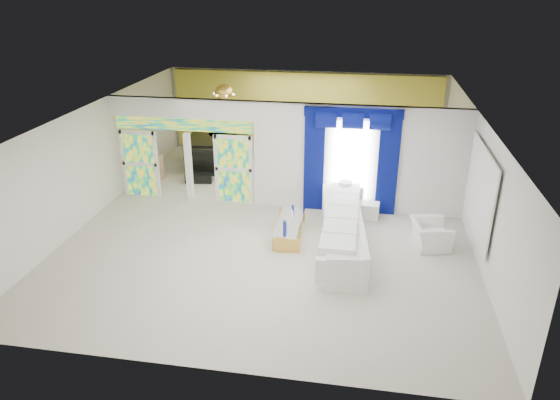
% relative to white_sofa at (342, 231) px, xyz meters
% --- Properties ---
extents(floor, '(12.00, 12.00, 0.00)m').
position_rel_white_sofa_xyz_m(floor, '(-1.84, 1.22, -0.40)').
color(floor, '#B7AF9E').
rests_on(floor, ground).
extents(dividing_wall, '(5.70, 0.18, 3.00)m').
position_rel_white_sofa_xyz_m(dividing_wall, '(0.31, 2.22, 1.10)').
color(dividing_wall, white).
rests_on(dividing_wall, ground).
extents(dividing_header, '(4.30, 0.18, 0.55)m').
position_rel_white_sofa_xyz_m(dividing_header, '(-4.69, 2.22, 2.32)').
color(dividing_header, white).
rests_on(dividing_header, dividing_wall).
extents(stained_panel_left, '(0.95, 0.04, 2.00)m').
position_rel_white_sofa_xyz_m(stained_panel_left, '(-6.12, 2.22, 0.60)').
color(stained_panel_left, '#994C3F').
rests_on(stained_panel_left, ground).
extents(stained_panel_right, '(0.95, 0.04, 2.00)m').
position_rel_white_sofa_xyz_m(stained_panel_right, '(-3.27, 2.22, 0.60)').
color(stained_panel_right, '#994C3F').
rests_on(stained_panel_right, ground).
extents(stained_transom, '(4.00, 0.05, 0.35)m').
position_rel_white_sofa_xyz_m(stained_transom, '(-4.69, 2.22, 1.85)').
color(stained_transom, '#994C3F').
rests_on(stained_transom, dividing_header).
extents(window_pane, '(1.00, 0.02, 2.30)m').
position_rel_white_sofa_xyz_m(window_pane, '(0.06, 2.12, 1.05)').
color(window_pane, white).
rests_on(window_pane, dividing_wall).
extents(blue_drape_left, '(0.55, 0.10, 2.80)m').
position_rel_white_sofa_xyz_m(blue_drape_left, '(-0.94, 2.09, 1.00)').
color(blue_drape_left, '#030A45').
rests_on(blue_drape_left, ground).
extents(blue_drape_right, '(0.55, 0.10, 2.80)m').
position_rel_white_sofa_xyz_m(blue_drape_right, '(1.06, 2.09, 1.00)').
color(blue_drape_right, '#030A45').
rests_on(blue_drape_right, ground).
extents(blue_pelmet, '(2.60, 0.12, 0.25)m').
position_rel_white_sofa_xyz_m(blue_pelmet, '(0.06, 2.09, 2.42)').
color(blue_pelmet, '#030A45').
rests_on(blue_pelmet, dividing_wall).
extents(wall_mirror, '(0.04, 2.70, 1.90)m').
position_rel_white_sofa_xyz_m(wall_mirror, '(3.10, 0.22, 1.15)').
color(wall_mirror, white).
rests_on(wall_mirror, ground).
extents(gold_curtains, '(9.70, 0.12, 2.90)m').
position_rel_white_sofa_xyz_m(gold_curtains, '(-1.84, 7.12, 1.10)').
color(gold_curtains, gold).
rests_on(gold_curtains, ground).
extents(white_sofa, '(1.35, 4.28, 0.80)m').
position_rel_white_sofa_xyz_m(white_sofa, '(0.00, 0.00, 0.00)').
color(white_sofa, white).
rests_on(white_sofa, ground).
extents(coffee_table, '(0.78, 1.84, 0.40)m').
position_rel_white_sofa_xyz_m(coffee_table, '(-1.35, 0.30, -0.20)').
color(coffee_table, gold).
rests_on(coffee_table, ground).
extents(console_table, '(1.32, 0.51, 0.43)m').
position_rel_white_sofa_xyz_m(console_table, '(0.26, 1.75, -0.19)').
color(console_table, white).
rests_on(console_table, ground).
extents(table_lamp, '(0.36, 0.36, 0.58)m').
position_rel_white_sofa_xyz_m(table_lamp, '(-0.04, 1.75, 0.32)').
color(table_lamp, silver).
rests_on(table_lamp, console_table).
extents(armchair, '(1.02, 1.12, 0.64)m').
position_rel_white_sofa_xyz_m(armchair, '(2.12, 0.33, -0.08)').
color(armchair, white).
rests_on(armchair, ground).
extents(grand_piano, '(1.83, 2.25, 1.05)m').
position_rel_white_sofa_xyz_m(grand_piano, '(-4.77, 5.11, 0.12)').
color(grand_piano, black).
rests_on(grand_piano, ground).
extents(piano_bench, '(0.90, 0.44, 0.29)m').
position_rel_white_sofa_xyz_m(piano_bench, '(-4.77, 3.51, -0.26)').
color(piano_bench, black).
rests_on(piano_bench, ground).
extents(tv_console, '(0.65, 0.60, 0.84)m').
position_rel_white_sofa_xyz_m(tv_console, '(-6.33, 3.47, 0.02)').
color(tv_console, '#A47F52').
rests_on(tv_console, ground).
extents(chandelier, '(0.60, 0.60, 0.60)m').
position_rel_white_sofa_xyz_m(chandelier, '(-4.14, 4.62, 2.25)').
color(chandelier, gold).
rests_on(chandelier, ceiling).
extents(decanters, '(0.14, 1.16, 0.20)m').
position_rel_white_sofa_xyz_m(decanters, '(-1.36, 0.26, 0.08)').
color(decanters, navy).
rests_on(decanters, coffee_table).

